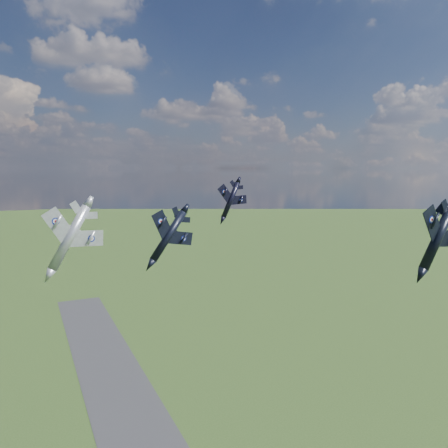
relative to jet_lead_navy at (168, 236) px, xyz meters
name	(u,v)px	position (x,y,z in m)	size (l,w,h in m)	color
jet_lead_navy	(168,236)	(0.00, 0.00, 0.00)	(9.65, 13.46, 2.78)	black
jet_right_navy	(438,237)	(37.54, -22.43, 0.53)	(11.50, 16.03, 3.32)	black
jet_high_navy	(231,200)	(27.25, 32.32, 3.18)	(9.69, 13.51, 2.80)	black
jet_left_silver	(70,237)	(-15.24, 7.38, -0.34)	(11.93, 16.63, 3.44)	#999AA3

